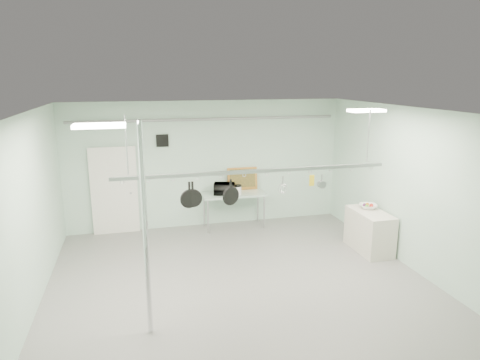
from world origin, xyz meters
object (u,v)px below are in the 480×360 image
object	(u,v)px
microwave	(224,189)
skillet_left	(189,194)
skillet_mid	(193,194)
fruit_bowl	(368,206)
prep_table	(234,196)
side_cabinet	(369,231)
skillet_right	(231,192)
chrome_pole	(145,232)
pot_rack	(256,170)
coffee_canister	(238,190)

from	to	relation	value
microwave	skillet_left	bearing A→B (deg)	84.15
skillet_mid	fruit_bowl	bearing A→B (deg)	28.21
prep_table	fruit_bowl	bearing A→B (deg)	-37.01
side_cabinet	skillet_right	size ratio (longest dim) A/B	2.76
prep_table	skillet_left	size ratio (longest dim) A/B	3.70
skillet_left	side_cabinet	bearing A→B (deg)	4.76
skillet_mid	skillet_left	bearing A→B (deg)	-169.74
prep_table	microwave	distance (m)	0.33
side_cabinet	skillet_left	distance (m)	4.47
side_cabinet	prep_table	bearing A→B (deg)	139.21
chrome_pole	skillet_right	size ratio (longest dim) A/B	7.35
pot_rack	microwave	size ratio (longest dim) A/B	9.35
chrome_pole	prep_table	xyz separation A→B (m)	(2.30, 4.20, -0.77)
prep_table	fruit_bowl	world-z (taller)	fruit_bowl
fruit_bowl	microwave	bearing A→B (deg)	146.14
prep_table	fruit_bowl	distance (m)	3.28
fruit_bowl	skillet_right	distance (m)	3.81
skillet_left	chrome_pole	bearing A→B (deg)	-140.49
prep_table	skillet_right	distance (m)	3.56
chrome_pole	coffee_canister	size ratio (longest dim) A/B	15.35
coffee_canister	skillet_mid	distance (m)	3.63
skillet_mid	skillet_right	bearing A→B (deg)	10.26
chrome_pole	microwave	bearing A→B (deg)	63.75
chrome_pole	microwave	xyz separation A→B (m)	(2.05, 4.15, -0.55)
prep_table	side_cabinet	size ratio (longest dim) A/B	1.33
coffee_canister	skillet_left	xyz separation A→B (m)	(-1.62, -3.16, 0.86)
fruit_bowl	side_cabinet	bearing A→B (deg)	-106.02
side_cabinet	fruit_bowl	bearing A→B (deg)	73.98
prep_table	chrome_pole	bearing A→B (deg)	-118.71
skillet_mid	skillet_right	distance (m)	0.65
skillet_right	prep_table	bearing A→B (deg)	55.52
fruit_bowl	skillet_left	bearing A→B (deg)	-162.27
coffee_canister	chrome_pole	bearing A→B (deg)	-120.37
skillet_mid	skillet_right	world-z (taller)	same
coffee_canister	skillet_mid	world-z (taller)	skillet_mid
prep_table	side_cabinet	world-z (taller)	prep_table
prep_table	microwave	xyz separation A→B (m)	(-0.25, -0.05, 0.21)
pot_rack	coffee_canister	bearing A→B (deg)	81.39
chrome_pole	skillet_right	world-z (taller)	chrome_pole
prep_table	pot_rack	xyz separation A→B (m)	(-0.40, -3.30, 1.40)
side_cabinet	skillet_mid	xyz separation A→B (m)	(-4.04, -1.10, 1.42)
microwave	coffee_canister	world-z (taller)	microwave
coffee_canister	skillet_left	world-z (taller)	skillet_left
pot_rack	skillet_left	size ratio (longest dim) A/B	11.11
skillet_left	skillet_mid	world-z (taller)	same
chrome_pole	skillet_left	xyz separation A→B (m)	(0.76, 0.90, 0.27)
chrome_pole	skillet_mid	bearing A→B (deg)	47.91
chrome_pole	prep_table	world-z (taller)	chrome_pole
chrome_pole	skillet_right	distance (m)	1.74
prep_table	skillet_right	size ratio (longest dim) A/B	3.68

